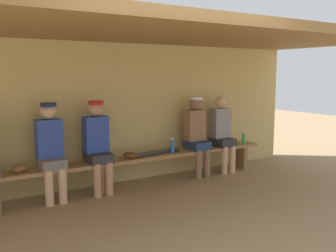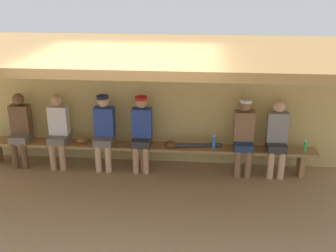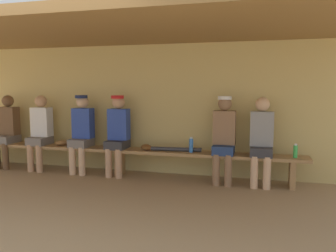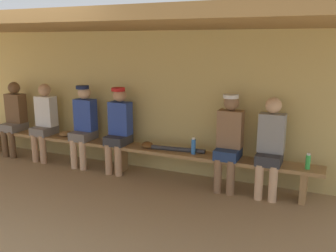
{
  "view_description": "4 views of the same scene",
  "coord_description": "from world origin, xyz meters",
  "views": [
    {
      "loc": [
        -2.02,
        -3.53,
        1.74
      ],
      "look_at": [
        0.98,
        1.26,
        0.95
      ],
      "focal_mm": 40.51,
      "sensor_mm": 36.0,
      "label": 1
    },
    {
      "loc": [
        1.02,
        -5.07,
        3.33
      ],
      "look_at": [
        0.47,
        1.13,
        0.99
      ],
      "focal_mm": 43.9,
      "sensor_mm": 36.0,
      "label": 2
    },
    {
      "loc": [
        2.26,
        -3.69,
        1.49
      ],
      "look_at": [
        0.94,
        1.2,
        0.9
      ],
      "focal_mm": 36.47,
      "sensor_mm": 36.0,
      "label": 3
    },
    {
      "loc": [
        2.99,
        -3.27,
        2.04
      ],
      "look_at": [
        0.97,
        1.22,
        0.91
      ],
      "focal_mm": 39.56,
      "sensor_mm": 36.0,
      "label": 4
    }
  ],
  "objects": [
    {
      "name": "dugout_roof",
      "position": [
        0.0,
        0.7,
        2.26
      ],
      "size": [
        8.0,
        2.8,
        0.12
      ],
      "primitive_type": "cube",
      "color": "olive",
      "rests_on": "back_wall"
    },
    {
      "name": "water_bottle_orange",
      "position": [
        1.23,
        1.52,
        0.57
      ],
      "size": [
        0.06,
        0.06,
        0.24
      ],
      "color": "blue",
      "rests_on": "bench"
    },
    {
      "name": "bench",
      "position": [
        0.0,
        1.55,
        0.39
      ],
      "size": [
        6.0,
        0.36,
        0.46
      ],
      "color": "#9E7547",
      "rests_on": "ground"
    },
    {
      "name": "baseball_glove_dark_brown",
      "position": [
        0.48,
        1.53,
        0.51
      ],
      "size": [
        0.27,
        0.29,
        0.09
      ],
      "primitive_type": "ellipsoid",
      "rotation": [
        0.0,
        0.0,
        5.27
      ],
      "color": "brown",
      "rests_on": "bench"
    },
    {
      "name": "player_in_blue",
      "position": [
        1.74,
        1.55,
        0.75
      ],
      "size": [
        0.34,
        0.42,
        1.34
      ],
      "color": "navy",
      "rests_on": "ground"
    },
    {
      "name": "water_bottle_green",
      "position": [
        2.78,
        1.51,
        0.56
      ],
      "size": [
        0.06,
        0.06,
        0.21
      ],
      "color": "green",
      "rests_on": "bench"
    },
    {
      "name": "player_leftmost",
      "position": [
        -1.53,
        1.55,
        0.73
      ],
      "size": [
        0.34,
        0.42,
        1.34
      ],
      "color": "slate",
      "rests_on": "ground"
    },
    {
      "name": "player_near_post",
      "position": [
        -0.03,
        1.55,
        0.75
      ],
      "size": [
        0.34,
        0.42,
        1.34
      ],
      "color": "#333338",
      "rests_on": "ground"
    },
    {
      "name": "player_shirtless_tan",
      "position": [
        -0.7,
        1.55,
        0.75
      ],
      "size": [
        0.34,
        0.42,
        1.34
      ],
      "color": "slate",
      "rests_on": "ground"
    },
    {
      "name": "player_in_white",
      "position": [
        -2.23,
        1.55,
        0.73
      ],
      "size": [
        0.34,
        0.42,
        1.34
      ],
      "color": "slate",
      "rests_on": "ground"
    },
    {
      "name": "ground_plane",
      "position": [
        0.0,
        0.0,
        0.0
      ],
      "size": [
        24.0,
        24.0,
        0.0
      ],
      "primitive_type": "plane",
      "color": "#9E7F59"
    },
    {
      "name": "baseball_glove_tan",
      "position": [
        -1.1,
        1.58,
        0.51
      ],
      "size": [
        0.29,
        0.29,
        0.09
      ],
      "primitive_type": "ellipsoid",
      "rotation": [
        0.0,
        0.0,
        0.71
      ],
      "color": "olive",
      "rests_on": "bench"
    },
    {
      "name": "back_wall",
      "position": [
        0.0,
        2.0,
        1.1
      ],
      "size": [
        8.0,
        0.2,
        2.2
      ],
      "primitive_type": "cube",
      "color": "tan",
      "rests_on": "ground"
    },
    {
      "name": "player_middle",
      "position": [
        2.3,
        1.55,
        0.73
      ],
      "size": [
        0.34,
        0.42,
        1.34
      ],
      "color": "#333338",
      "rests_on": "ground"
    },
    {
      "name": "baseball_bat",
      "position": [
        0.98,
        1.55,
        0.49
      ],
      "size": [
        0.82,
        0.15,
        0.07
      ],
      "primitive_type": "cylinder",
      "rotation": [
        0.0,
        1.57,
        0.11
      ],
      "color": "#333338",
      "rests_on": "bench"
    }
  ]
}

